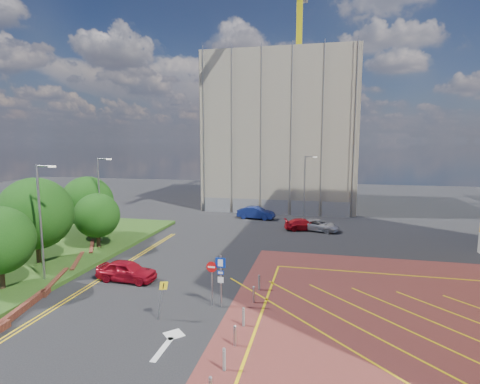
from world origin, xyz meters
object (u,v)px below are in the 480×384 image
(tree_c, at_px, (97,215))
(car_silver_back, at_px, (318,225))
(lamp_back, at_px, (305,185))
(car_red_left, at_px, (127,271))
(lamp_left_near, at_px, (41,218))
(lamp_left_far, at_px, (100,196))
(tree_b, at_px, (36,214))
(sign_cluster, at_px, (217,275))
(car_blue_back, at_px, (256,213))
(tree_d, at_px, (87,202))
(warning_sign, at_px, (162,295))
(car_red_back, at_px, (304,224))

(tree_c, distance_m, car_silver_back, 22.80)
(lamp_back, relative_size, car_red_left, 1.87)
(lamp_left_near, height_order, lamp_left_far, same)
(tree_b, bearing_deg, sign_cluster, -14.26)
(tree_b, distance_m, car_silver_back, 27.40)
(tree_c, distance_m, lamp_back, 25.19)
(car_blue_back, bearing_deg, tree_c, 152.46)
(tree_d, relative_size, lamp_left_far, 0.76)
(sign_cluster, height_order, car_red_left, sign_cluster)
(tree_b, height_order, sign_cluster, tree_b)
(tree_c, xyz_separation_m, car_silver_back, (19.34, 11.80, -2.56))
(tree_d, height_order, lamp_left_far, lamp_left_far)
(car_red_left, xyz_separation_m, car_blue_back, (5.21, 22.98, 0.05))
(tree_b, xyz_separation_m, lamp_left_near, (3.08, -3.00, 0.42))
(tree_d, xyz_separation_m, lamp_left_far, (2.08, -1.00, 0.79))
(tree_d, relative_size, warning_sign, 2.70)
(sign_cluster, bearing_deg, lamp_back, 82.03)
(warning_sign, relative_size, car_silver_back, 0.50)
(car_blue_back, bearing_deg, lamp_left_far, 146.81)
(lamp_back, height_order, car_blue_back, lamp_back)
(tree_b, xyz_separation_m, lamp_back, (19.58, 23.00, 0.12))
(lamp_back, bearing_deg, car_red_back, -87.74)
(tree_c, relative_size, sign_cluster, 1.53)
(lamp_left_near, bearing_deg, tree_d, 110.35)
(sign_cluster, xyz_separation_m, car_silver_back, (5.55, 20.82, -1.32))
(lamp_back, distance_m, car_red_back, 7.22)
(tree_d, height_order, car_silver_back, tree_d)
(tree_c, relative_size, lamp_left_far, 0.61)
(car_red_back, bearing_deg, lamp_left_far, 103.42)
(tree_d, xyz_separation_m, sign_cluster, (16.80, -12.02, -1.92))
(sign_cluster, xyz_separation_m, warning_sign, (-2.54, -2.25, -0.52))
(lamp_back, relative_size, sign_cluster, 2.50)
(car_blue_back, bearing_deg, lamp_back, -70.27)
(tree_d, xyz_separation_m, car_blue_back, (14.56, 13.66, -3.10))
(warning_sign, distance_m, car_red_left, 7.00)
(tree_c, relative_size, car_blue_back, 1.04)
(car_blue_back, distance_m, car_red_back, 7.92)
(car_red_left, bearing_deg, warning_sign, -133.11)
(lamp_left_near, bearing_deg, warning_sign, -17.77)
(tree_c, bearing_deg, lamp_left_far, 114.71)
(tree_c, relative_size, lamp_left_near, 0.61)
(lamp_back, height_order, car_red_back, lamp_back)
(car_red_back, bearing_deg, sign_cluster, 154.81)
(lamp_left_near, distance_m, lamp_back, 30.80)
(tree_d, bearing_deg, car_blue_back, 43.19)
(warning_sign, relative_size, car_red_back, 0.52)
(tree_d, distance_m, car_blue_back, 20.20)
(tree_b, xyz_separation_m, car_red_left, (8.35, -1.32, -3.51))
(tree_d, height_order, car_red_left, tree_d)
(tree_d, distance_m, car_red_left, 13.57)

